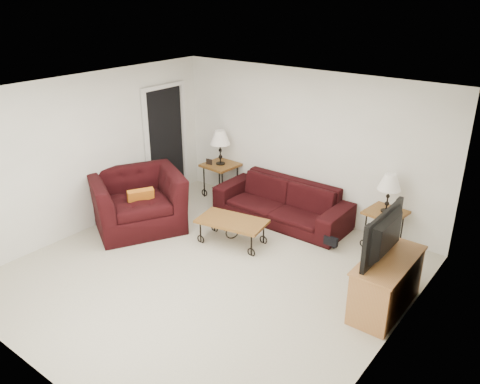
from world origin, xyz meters
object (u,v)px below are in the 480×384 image
object	(u,v)px
side_table_left	(221,180)
coffee_table	(232,231)
lamp_right	(388,193)
armchair	(137,201)
side_table_right	(384,229)
sofa	(282,202)
backpack	(335,236)
lamp_left	(220,148)
television	(391,236)
tv_stand	(386,284)

from	to	relation	value
side_table_left	coffee_table	bearing A→B (deg)	-44.96
lamp_right	armchair	distance (m)	3.95
side_table_left	side_table_right	size ratio (longest dim) A/B	1.08
sofa	backpack	bearing A→B (deg)	-15.65
lamp_left	side_table_right	bearing A→B (deg)	0.00
coffee_table	armchair	world-z (taller)	armchair
side_table_right	television	distance (m)	1.74
side_table_right	coffee_table	xyz separation A→B (m)	(-1.90, -1.32, -0.10)
television	side_table_left	bearing A→B (deg)	-110.98
sofa	side_table_right	world-z (taller)	sofa
side_table_right	armchair	xyz separation A→B (m)	(-3.48, -1.82, 0.16)
side_table_right	tv_stand	size ratio (longest dim) A/B	0.51
sofa	side_table_right	distance (m)	1.74
lamp_right	side_table_left	bearing A→B (deg)	180.00
armchair	tv_stand	world-z (taller)	armchair
side_table_right	armchair	distance (m)	3.93
coffee_table	backpack	distance (m)	1.57
armchair	sofa	bearing A→B (deg)	-18.19
coffee_table	tv_stand	size ratio (longest dim) A/B	0.90
side_table_left	coffee_table	distance (m)	1.87
side_table_right	backpack	distance (m)	0.76
lamp_left	backpack	xyz separation A→B (m)	(2.67, -0.51, -0.75)
lamp_left	tv_stand	world-z (taller)	lamp_left
lamp_right	tv_stand	world-z (taller)	lamp_right
side_table_left	lamp_right	size ratio (longest dim) A/B	1.08
coffee_table	backpack	bearing A→B (deg)	30.98
side_table_left	television	distance (m)	4.15
side_table_right	coffee_table	bearing A→B (deg)	-145.24
television	lamp_right	bearing A→B (deg)	-157.44
coffee_table	backpack	world-z (taller)	backpack
side_table_right	armchair	bearing A→B (deg)	-152.32
television	backpack	size ratio (longest dim) A/B	2.40
side_table_right	sofa	bearing A→B (deg)	-174.05
tv_stand	lamp_right	bearing A→B (deg)	113.22
sofa	tv_stand	bearing A→B (deg)	-28.65
lamp_right	television	bearing A→B (deg)	-67.44
sofa	lamp_left	world-z (taller)	lamp_left
side_table_left	sofa	bearing A→B (deg)	-6.89
coffee_table	lamp_left	bearing A→B (deg)	135.04
armchair	tv_stand	bearing A→B (deg)	-56.46
side_table_right	television	bearing A→B (deg)	-67.44
lamp_right	coffee_table	world-z (taller)	lamp_right
lamp_left	armchair	distance (m)	1.91
lamp_left	television	bearing A→B (deg)	-20.98
sofa	lamp_right	xyz separation A→B (m)	(1.73, 0.18, 0.55)
side_table_left	side_table_right	distance (m)	3.22
side_table_left	armchair	distance (m)	1.85
backpack	sofa	bearing A→B (deg)	-176.46
side_table_right	lamp_right	world-z (taller)	lamp_right
sofa	side_table_left	bearing A→B (deg)	173.11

